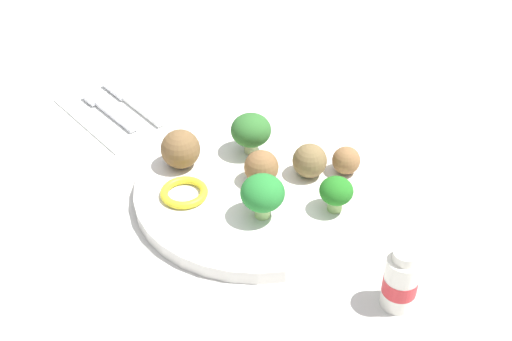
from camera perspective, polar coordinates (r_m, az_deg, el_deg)
ground_plane at (r=0.76m, az=-0.00°, el=-2.14°), size 4.00×4.00×0.00m
plate at (r=0.76m, az=-0.00°, el=-1.68°), size 0.28×0.28×0.02m
broccoli_floret_mid_right at (r=0.69m, az=0.58°, el=-2.03°), size 0.05×0.05×0.05m
broccoli_floret_far_rim at (r=0.79m, az=-0.44°, el=3.48°), size 0.05×0.05×0.05m
broccoli_floret_back_left at (r=0.71m, az=7.00°, el=-1.86°), size 0.04×0.04×0.04m
meatball_mid_left at (r=0.77m, az=7.86°, el=0.88°), size 0.03×0.03×0.03m
meatball_back_right at (r=0.76m, az=4.70°, el=0.86°), size 0.04×0.04×0.04m
meatball_center at (r=0.74m, az=0.52°, el=0.26°), size 0.04×0.04×0.04m
meatball_far_rim at (r=0.77m, az=-6.60°, el=1.87°), size 0.05×0.05×0.05m
pepper_ring_mid_right at (r=0.74m, az=-6.28°, el=-1.91°), size 0.07×0.07×0.01m
napkin at (r=0.93m, az=-11.57°, el=5.20°), size 0.18×0.14×0.01m
fork at (r=0.92m, az=-12.81°, el=5.25°), size 0.12×0.03×0.01m
knife at (r=0.94m, az=-10.89°, el=6.03°), size 0.15×0.03×0.01m
yogurt_bottle at (r=0.64m, az=12.48°, el=-9.38°), size 0.03×0.03×0.07m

